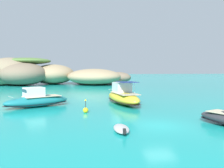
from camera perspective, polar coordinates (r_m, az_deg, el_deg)
ground_plane at (r=20.08m, az=11.33°, el=-9.67°), size 400.00×400.00×0.00m
islet_large at (r=76.09m, az=-20.93°, el=2.54°), size 32.52×28.53×7.95m
islet_small at (r=72.75m, az=-3.92°, el=1.55°), size 24.85×27.10×4.69m
motorboat_teal at (r=30.50m, az=-17.48°, el=-3.71°), size 8.26×6.02×2.39m
motorboat_yellow at (r=31.69m, az=2.61°, el=-3.01°), size 4.04×9.81×2.98m
dinghy_tender at (r=17.76m, az=2.23°, el=-10.61°), size 1.24×2.83×0.58m
channel_buoy at (r=25.30m, az=-6.33°, el=-6.10°), size 0.56×0.56×1.48m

